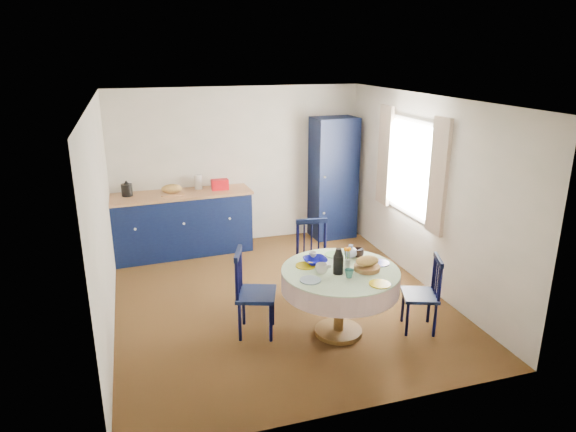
% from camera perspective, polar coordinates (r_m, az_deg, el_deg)
% --- Properties ---
extents(floor, '(4.50, 4.50, 0.00)m').
position_cam_1_polar(floor, '(6.63, -1.04, -9.17)').
color(floor, black).
rests_on(floor, ground).
extents(ceiling, '(4.50, 4.50, 0.00)m').
position_cam_1_polar(ceiling, '(5.93, -1.18, 12.88)').
color(ceiling, white).
rests_on(ceiling, wall_back).
extents(wall_back, '(4.00, 0.02, 2.50)m').
position_cam_1_polar(wall_back, '(8.28, -5.46, 5.51)').
color(wall_back, beige).
rests_on(wall_back, floor).
extents(wall_left, '(0.02, 4.50, 2.50)m').
position_cam_1_polar(wall_left, '(5.96, -19.92, -0.48)').
color(wall_left, beige).
rests_on(wall_left, floor).
extents(wall_right, '(0.02, 4.50, 2.50)m').
position_cam_1_polar(wall_right, '(6.97, 14.92, 2.59)').
color(wall_right, beige).
rests_on(wall_right, floor).
extents(window, '(0.10, 1.74, 1.45)m').
position_cam_1_polar(window, '(7.13, 13.52, 5.31)').
color(window, white).
rests_on(window, wall_right).
extents(kitchen_counter, '(2.20, 0.79, 1.21)m').
position_cam_1_polar(kitchen_counter, '(8.06, -11.83, -0.70)').
color(kitchen_counter, black).
rests_on(kitchen_counter, floor).
extents(pantry_cabinet, '(0.73, 0.54, 2.00)m').
position_cam_1_polar(pantry_cabinet, '(8.54, 5.04, 4.20)').
color(pantry_cabinet, black).
rests_on(pantry_cabinet, floor).
extents(dining_table, '(1.28, 1.28, 1.05)m').
position_cam_1_polar(dining_table, '(5.63, 5.87, -7.09)').
color(dining_table, brown).
rests_on(dining_table, floor).
extents(chair_left, '(0.54, 0.55, 0.98)m').
position_cam_1_polar(chair_left, '(5.70, -3.98, -8.43)').
color(chair_left, black).
rests_on(chair_left, floor).
extents(chair_far, '(0.49, 0.47, 1.00)m').
position_cam_1_polar(chair_far, '(6.51, 2.88, -4.83)').
color(chair_far, black).
rests_on(chair_far, floor).
extents(chair_right, '(0.49, 0.50, 0.88)m').
position_cam_1_polar(chair_right, '(5.97, 14.82, -8.31)').
color(chair_right, black).
rests_on(chair_right, floor).
extents(mug_a, '(0.13, 0.13, 0.10)m').
position_cam_1_polar(mug_a, '(5.46, 3.75, -5.85)').
color(mug_a, silver).
rests_on(mug_a, dining_table).
extents(mug_b, '(0.10, 0.10, 0.09)m').
position_cam_1_polar(mug_b, '(5.39, 6.80, -6.36)').
color(mug_b, '#387B74').
rests_on(mug_b, dining_table).
extents(mug_c, '(0.13, 0.13, 0.10)m').
position_cam_1_polar(mug_c, '(5.91, 7.83, -4.09)').
color(mug_c, black).
rests_on(mug_c, dining_table).
extents(mug_d, '(0.09, 0.09, 0.09)m').
position_cam_1_polar(mug_d, '(5.81, 2.76, -4.42)').
color(mug_d, silver).
rests_on(mug_d, dining_table).
extents(cobalt_bowl, '(0.26, 0.26, 0.06)m').
position_cam_1_polar(cobalt_bowl, '(5.70, 3.04, -5.00)').
color(cobalt_bowl, '#070970').
rests_on(cobalt_bowl, dining_table).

